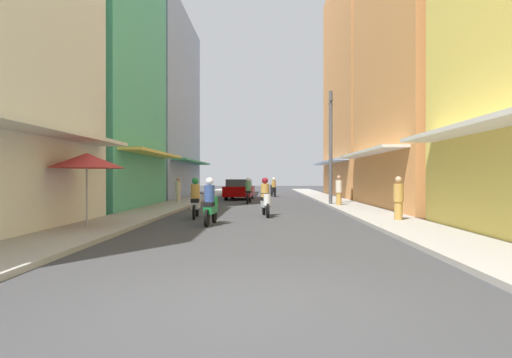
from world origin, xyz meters
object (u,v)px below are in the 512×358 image
at_px(pedestrian_crossing, 398,200).
at_px(pedestrian_midway, 178,190).
at_px(pedestrian_far, 339,191).
at_px(parked_car, 239,189).
at_px(utility_pole, 331,147).
at_px(vendor_umbrella, 87,161).
at_px(motorbike_silver, 196,200).
at_px(motorbike_white, 265,199).
at_px(motorbike_green, 211,204).
at_px(motorbike_maroon, 249,192).
at_px(motorbike_black, 273,188).

distance_m(pedestrian_crossing, pedestrian_midway, 14.73).
bearing_deg(pedestrian_far, parked_car, 127.54).
height_order(pedestrian_midway, utility_pole, utility_pole).
distance_m(pedestrian_midway, vendor_umbrella, 12.93).
bearing_deg(motorbike_silver, pedestrian_midway, 106.46).
height_order(motorbike_white, vendor_umbrella, vendor_umbrella).
height_order(motorbike_white, pedestrian_crossing, pedestrian_crossing).
xyz_separation_m(motorbike_green, parked_car, (-0.08, 15.61, 0.04)).
bearing_deg(parked_car, motorbike_white, -81.41).
height_order(motorbike_green, parked_car, motorbike_green).
distance_m(motorbike_white, pedestrian_crossing, 5.18).
relative_size(motorbike_maroon, vendor_umbrella, 0.78).
bearing_deg(motorbike_maroon, motorbike_silver, -100.60).
height_order(motorbike_black, pedestrian_midway, pedestrian_midway).
height_order(motorbike_maroon, pedestrian_midway, pedestrian_midway).
xyz_separation_m(motorbike_black, utility_pole, (2.98, -10.76, 2.56)).
relative_size(vendor_umbrella, utility_pole, 0.36).
relative_size(motorbike_white, motorbike_green, 1.00).
distance_m(motorbike_white, pedestrian_far, 6.39).
xyz_separation_m(motorbike_silver, motorbike_green, (0.88, -2.15, 0.00)).
distance_m(parked_car, vendor_umbrella, 17.49).
distance_m(motorbike_maroon, motorbike_silver, 9.14).
xyz_separation_m(motorbike_silver, vendor_umbrella, (-2.63, -3.64, 1.38)).
xyz_separation_m(motorbike_green, pedestrian_midway, (-3.61, 11.38, 0.09)).
bearing_deg(motorbike_silver, utility_pole, 47.03).
bearing_deg(utility_pole, pedestrian_crossing, -83.31).
distance_m(motorbike_black, motorbike_green, 19.85).
distance_m(motorbike_green, vendor_umbrella, 4.05).
relative_size(motorbike_black, utility_pole, 0.28).
bearing_deg(motorbike_white, utility_pole, 58.76).
relative_size(parked_car, utility_pole, 0.66).
bearing_deg(pedestrian_crossing, parked_car, 113.37).
relative_size(motorbike_white, motorbike_silver, 1.00).
height_order(motorbike_silver, pedestrian_crossing, pedestrian_crossing).
distance_m(motorbike_white, motorbike_black, 16.72).
height_order(motorbike_silver, pedestrian_midway, pedestrian_midway).
distance_m(motorbike_white, motorbike_green, 3.50).
distance_m(motorbike_green, utility_pole, 10.77).
relative_size(motorbike_silver, utility_pole, 0.28).
relative_size(motorbike_white, vendor_umbrella, 0.78).
bearing_deg(utility_pole, pedestrian_far, -71.50).
bearing_deg(motorbike_green, motorbike_black, 82.88).
relative_size(motorbike_silver, parked_car, 0.43).
relative_size(motorbike_maroon, pedestrian_far, 1.07).
height_order(motorbike_silver, vendor_umbrella, vendor_umbrella).
bearing_deg(motorbike_white, motorbike_maroon, 97.21).
distance_m(pedestrian_far, vendor_umbrella, 13.34).
height_order(motorbike_maroon, vendor_umbrella, vendor_umbrella).
xyz_separation_m(parked_car, pedestrian_midway, (-3.53, -4.23, 0.05)).
bearing_deg(pedestrian_crossing, motorbike_maroon, 118.04).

